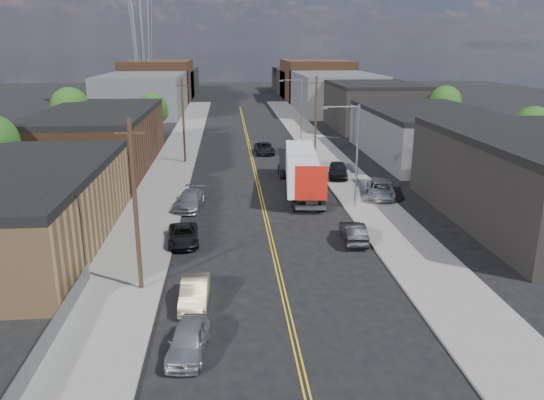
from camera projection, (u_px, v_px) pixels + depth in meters
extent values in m
plane|color=black|center=(248.00, 140.00, 79.34)|extent=(260.00, 260.00, 0.00)
cube|color=gold|center=(253.00, 161.00, 65.00)|extent=(0.32, 120.00, 0.01)
cube|color=slate|center=(175.00, 162.00, 64.21)|extent=(5.00, 140.00, 0.15)
cube|color=slate|center=(329.00, 159.00, 65.74)|extent=(5.00, 140.00, 0.15)
cube|color=olive|center=(14.00, 212.00, 37.03)|extent=(12.00, 22.00, 5.00)
cube|color=black|center=(9.00, 173.00, 36.24)|extent=(12.00, 22.00, 0.60)
cube|color=#442B1B|center=(99.00, 141.00, 61.75)|extent=(12.00, 26.00, 6.00)
cube|color=black|center=(96.00, 112.00, 60.82)|extent=(12.00, 26.00, 0.60)
cube|color=navy|center=(462.00, 180.00, 41.30)|extent=(0.30, 20.00, 0.80)
cube|color=#3E3D40|center=(426.00, 135.00, 66.95)|extent=(14.00, 24.00, 5.50)
cube|color=black|center=(428.00, 111.00, 66.09)|extent=(14.00, 24.00, 0.60)
cube|color=black|center=(372.00, 107.00, 91.60)|extent=(14.00, 22.00, 7.00)
cube|color=black|center=(373.00, 84.00, 90.54)|extent=(14.00, 22.00, 0.60)
cube|color=#3E3D40|center=(145.00, 94.00, 110.08)|extent=(16.00, 30.00, 8.00)
cube|color=#3E3D40|center=(334.00, 92.00, 113.30)|extent=(16.00, 30.00, 8.00)
cube|color=#442B1B|center=(159.00, 81.00, 133.70)|extent=(16.00, 26.00, 10.00)
cube|color=#442B1B|center=(316.00, 80.00, 136.92)|extent=(16.00, 26.00, 10.00)
cube|color=black|center=(168.00, 82.00, 153.25)|extent=(16.00, 40.00, 7.00)
cube|color=black|center=(304.00, 81.00, 156.47)|extent=(16.00, 40.00, 7.00)
cylinder|color=gray|center=(142.00, 39.00, 121.17)|extent=(0.80, 0.80, 30.00)
cylinder|color=gray|center=(133.00, 39.00, 119.34)|extent=(1.94, 1.94, 29.98)
cylinder|color=gray|center=(149.00, 39.00, 119.63)|extent=(1.94, 1.94, 29.98)
cylinder|color=gray|center=(136.00, 39.00, 122.71)|extent=(1.94, 1.94, 29.98)
cylinder|color=gray|center=(151.00, 39.00, 122.99)|extent=(1.94, 1.94, 29.98)
cylinder|color=gray|center=(357.00, 157.00, 45.25)|extent=(0.18, 0.18, 9.00)
cylinder|color=gray|center=(342.00, 107.00, 43.92)|extent=(3.00, 0.12, 0.12)
cube|color=gray|center=(324.00, 108.00, 43.83)|extent=(0.60, 0.25, 0.18)
cylinder|color=gray|center=(301.00, 110.00, 78.72)|extent=(0.18, 0.18, 9.00)
cylinder|color=gray|center=(291.00, 80.00, 77.39)|extent=(3.00, 0.12, 0.12)
cube|color=gray|center=(281.00, 81.00, 77.30)|extent=(0.60, 0.25, 0.18)
cylinder|color=black|center=(135.00, 208.00, 29.46)|extent=(0.26, 0.26, 10.00)
cube|color=black|center=(130.00, 133.00, 28.28)|extent=(1.60, 0.12, 0.12)
cylinder|color=black|center=(183.00, 121.00, 62.93)|extent=(0.26, 0.26, 10.00)
cube|color=black|center=(182.00, 85.00, 61.75)|extent=(1.60, 0.12, 0.12)
cylinder|color=black|center=(316.00, 117.00, 67.12)|extent=(0.26, 0.26, 10.00)
cube|color=black|center=(317.00, 83.00, 65.94)|extent=(1.60, 0.12, 0.12)
cube|color=slate|center=(46.00, 344.00, 24.22)|extent=(0.02, 16.00, 1.20)
cube|color=slate|center=(44.00, 332.00, 24.05)|extent=(0.05, 16.00, 0.05)
sphere|color=#16380F|center=(1.00, 149.00, 47.74)|extent=(3.74, 3.74, 3.74)
cylinder|color=black|center=(73.00, 133.00, 72.00)|extent=(0.36, 0.36, 4.50)
sphere|color=#16380F|center=(70.00, 106.00, 70.98)|extent=(5.04, 5.04, 5.04)
sphere|color=#16380F|center=(76.00, 113.00, 71.57)|extent=(3.96, 3.96, 3.96)
sphere|color=#16380F|center=(66.00, 111.00, 70.74)|extent=(3.60, 3.60, 3.60)
cylinder|color=black|center=(154.00, 127.00, 79.60)|extent=(0.36, 0.36, 3.75)
sphere|color=#16380F|center=(153.00, 107.00, 78.76)|extent=(4.20, 4.20, 4.20)
sphere|color=#16380F|center=(157.00, 112.00, 79.30)|extent=(3.30, 3.30, 3.30)
sphere|color=#16380F|center=(149.00, 111.00, 78.48)|extent=(3.00, 3.00, 3.00)
cylinder|color=black|center=(529.00, 156.00, 58.24)|extent=(0.36, 0.36, 4.00)
sphere|color=#16380F|center=(533.00, 127.00, 57.34)|extent=(4.48, 4.48, 4.48)
sphere|color=#16380F|center=(536.00, 134.00, 57.90)|extent=(3.52, 3.52, 3.52)
sphere|color=#16380F|center=(530.00, 133.00, 57.08)|extent=(3.20, 3.20, 3.20)
cylinder|color=black|center=(443.00, 124.00, 81.16)|extent=(0.36, 0.36, 4.25)
sphere|color=#16380F|center=(445.00, 101.00, 80.20)|extent=(4.76, 4.76, 4.76)
sphere|color=#16380F|center=(448.00, 107.00, 80.78)|extent=(3.74, 3.74, 3.74)
sphere|color=#16380F|center=(443.00, 106.00, 79.95)|extent=(3.40, 3.40, 3.40)
cube|color=silver|center=(301.00, 167.00, 49.88)|extent=(3.90, 12.65, 2.91)
cube|color=#A8170C|center=(311.00, 183.00, 43.93)|extent=(2.72, 0.38, 2.93)
cube|color=gray|center=(311.00, 208.00, 44.52)|extent=(2.61, 0.85, 0.25)
cube|color=black|center=(291.00, 161.00, 57.53)|extent=(2.91, 3.56, 3.22)
cylinder|color=black|center=(308.00, 204.00, 45.88)|extent=(2.79, 1.30, 1.04)
cylinder|color=black|center=(291.00, 171.00, 57.83)|extent=(2.68, 1.29, 1.04)
imported|color=#A0A1A5|center=(188.00, 340.00, 24.30)|extent=(2.10, 4.27, 1.40)
imported|color=#968862|center=(195.00, 292.00, 29.02)|extent=(1.56, 4.23, 1.38)
imported|color=black|center=(183.00, 235.00, 37.94)|extent=(2.48, 4.73, 1.27)
imported|color=gray|center=(190.00, 200.00, 46.10)|extent=(2.82, 5.49, 1.52)
imported|color=black|center=(353.00, 232.00, 38.23)|extent=(1.81, 4.48, 1.45)
imported|color=#9EA0A3|center=(381.00, 190.00, 48.87)|extent=(3.37, 5.56, 1.44)
imported|color=black|center=(338.00, 170.00, 56.31)|extent=(2.69, 5.07, 1.64)
imported|color=black|center=(264.00, 148.00, 69.47)|extent=(2.52, 5.16, 1.41)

